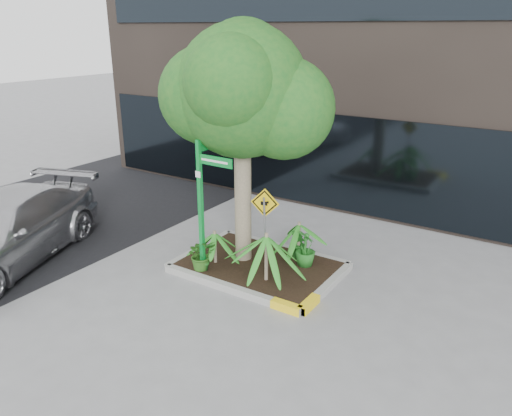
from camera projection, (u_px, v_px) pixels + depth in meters
The scene contains 14 objects.
ground at pixel (243, 273), 10.48m from camera, with size 80.00×80.00×0.00m, color gray.
asphalt_road at pixel (49, 213), 13.80m from camera, with size 7.00×80.00×0.01m, color black.
planter at pixel (259, 266), 10.54m from camera, with size 3.35×2.36×0.15m.
tree at pixel (242, 91), 9.63m from camera, with size 3.38×3.00×5.07m.
palm_front at pixel (266, 236), 9.57m from camera, with size 1.12×1.12×1.24m.
palm_left at pixel (215, 233), 10.39m from camera, with size 0.81×0.81×0.90m.
palm_back at pixel (299, 224), 10.59m from camera, with size 0.92×0.92×1.02m.
parked_car at pixel (4, 231), 10.71m from camera, with size 2.08×5.11×1.48m, color #B9B9BE.
shrub_a at pixel (201, 254), 10.22m from camera, with size 0.59×0.59×0.65m, color #2A5F1B.
shrub_b at pixel (306, 249), 10.36m from camera, with size 0.43×0.43×0.76m, color #206B20.
shrub_c at pixel (205, 255), 10.17m from camera, with size 0.35×0.35×0.66m, color #1D5F1D.
shrub_d at pixel (298, 243), 10.70m from camera, with size 0.37×0.37×0.68m, color #1E651D.
street_sign_post at pixel (204, 195), 9.73m from camera, with size 0.85×0.84×2.88m.
cattle_sign at pixel (265, 218), 9.58m from camera, with size 0.56×0.23×1.85m.
Camera 1 is at (5.33, -7.73, 4.86)m, focal length 35.00 mm.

